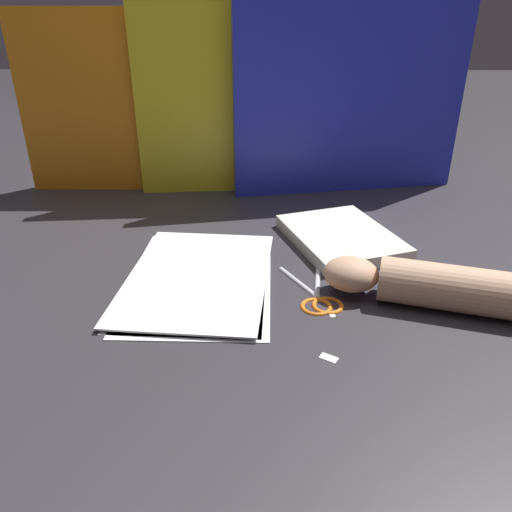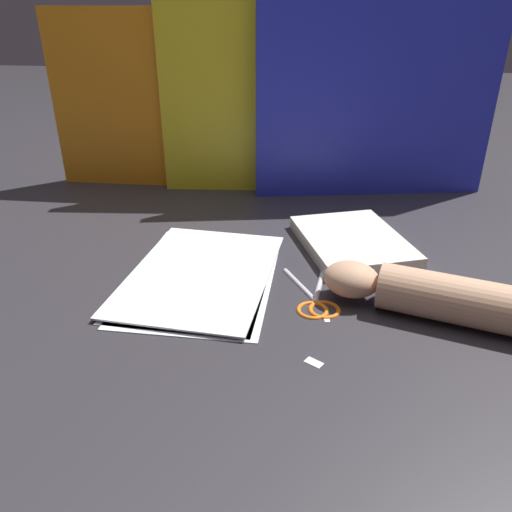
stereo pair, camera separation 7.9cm
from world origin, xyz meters
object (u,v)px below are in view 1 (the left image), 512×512
at_px(paper_stack, 199,278).
at_px(book_closed, 341,237).
at_px(scissors, 317,295).
at_px(hand_forearm, 428,285).

bearing_deg(paper_stack, book_closed, 30.48).
bearing_deg(scissors, book_closed, 72.42).
distance_m(book_closed, scissors, 0.21).
height_order(book_closed, hand_forearm, hand_forearm).
distance_m(paper_stack, hand_forearm, 0.37).
distance_m(book_closed, hand_forearm, 0.24).
relative_size(book_closed, hand_forearm, 0.90).
bearing_deg(hand_forearm, scissors, 174.15).
relative_size(paper_stack, hand_forearm, 1.12).
height_order(scissors, hand_forearm, hand_forearm).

